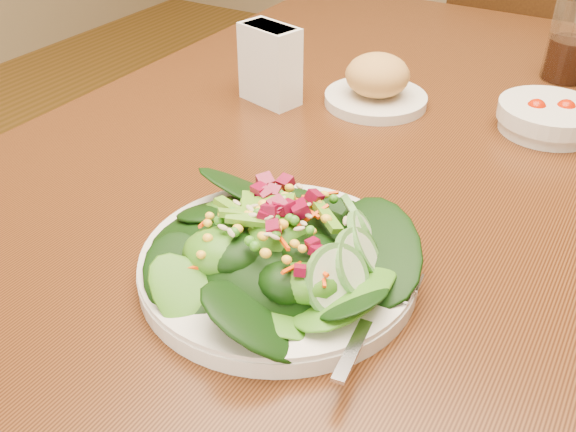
# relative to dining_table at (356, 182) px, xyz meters

# --- Properties ---
(dining_table) EXTENTS (0.90, 1.40, 0.75)m
(dining_table) POSITION_rel_dining_table_xyz_m (0.00, 0.00, 0.00)
(dining_table) COLOR #582E13
(dining_table) RESTS_ON ground_plane
(chair_far) EXTENTS (0.50, 0.51, 0.84)m
(chair_far) POSITION_rel_dining_table_xyz_m (0.03, 1.01, -0.20)
(chair_far) COLOR #3E230C
(chair_far) RESTS_ON ground_plane
(salad_plate) EXTENTS (0.30, 0.29, 0.09)m
(salad_plate) POSITION_rel_dining_table_xyz_m (0.09, -0.37, 0.13)
(salad_plate) COLOR silver
(salad_plate) RESTS_ON dining_table
(bread_plate) EXTENTS (0.17, 0.17, 0.08)m
(bread_plate) POSITION_rel_dining_table_xyz_m (-0.01, 0.09, 0.14)
(bread_plate) COLOR silver
(bread_plate) RESTS_ON dining_table
(tomato_bowl) EXTENTS (0.15, 0.15, 0.05)m
(tomato_bowl) POSITION_rel_dining_table_xyz_m (0.25, 0.13, 0.12)
(tomato_bowl) COLOR silver
(tomato_bowl) RESTS_ON dining_table
(drinking_glass) EXTENTS (0.08, 0.08, 0.14)m
(drinking_glass) POSITION_rel_dining_table_xyz_m (0.23, 0.36, 0.16)
(drinking_glass) COLOR silver
(drinking_glass) RESTS_ON dining_table
(napkin_holder) EXTENTS (0.11, 0.08, 0.13)m
(napkin_holder) POSITION_rel_dining_table_xyz_m (-0.17, 0.01, 0.17)
(napkin_holder) COLOR white
(napkin_holder) RESTS_ON dining_table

